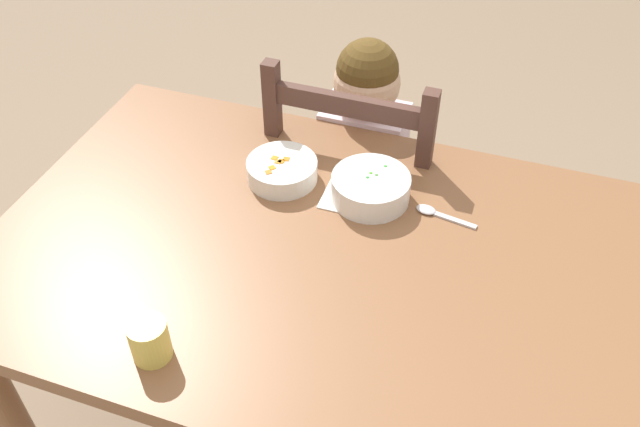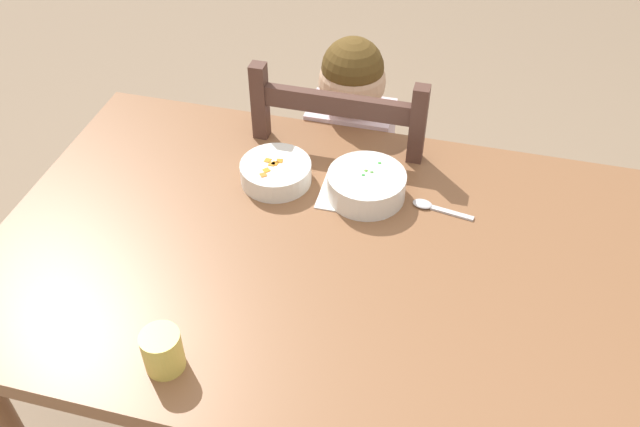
# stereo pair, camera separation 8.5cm
# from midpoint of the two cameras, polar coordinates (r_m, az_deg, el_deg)

# --- Properties ---
(dining_table) EXTENTS (1.40, 0.89, 0.75)m
(dining_table) POSITION_cam_midpoint_polar(r_m,az_deg,el_deg) (1.48, -0.93, -6.11)
(dining_table) COLOR brown
(dining_table) RESTS_ON ground
(dining_chair) EXTENTS (0.42, 0.42, 0.95)m
(dining_chair) POSITION_cam_midpoint_polar(r_m,az_deg,el_deg) (1.97, 0.96, 0.95)
(dining_chair) COLOR #4D3127
(dining_chair) RESTS_ON ground
(child_figure) EXTENTS (0.32, 0.31, 0.96)m
(child_figure) POSITION_cam_midpoint_polar(r_m,az_deg,el_deg) (1.85, 0.99, 4.92)
(child_figure) COLOR silver
(child_figure) RESTS_ON ground
(bowl_of_peas) EXTENTS (0.17, 0.17, 0.06)m
(bowl_of_peas) POSITION_cam_midpoint_polar(r_m,az_deg,el_deg) (1.51, 2.28, 2.38)
(bowl_of_peas) COLOR white
(bowl_of_peas) RESTS_ON dining_table
(bowl_of_carrots) EXTENTS (0.16, 0.16, 0.05)m
(bowl_of_carrots) POSITION_cam_midpoint_polar(r_m,az_deg,el_deg) (1.56, -5.24, 3.43)
(bowl_of_carrots) COLOR white
(bowl_of_carrots) RESTS_ON dining_table
(spoon) EXTENTS (0.14, 0.04, 0.01)m
(spoon) POSITION_cam_midpoint_polar(r_m,az_deg,el_deg) (1.51, 7.66, 0.53)
(spoon) COLOR silver
(spoon) RESTS_ON dining_table
(drinking_cup) EXTENTS (0.07, 0.07, 0.08)m
(drinking_cup) POSITION_cam_midpoint_polar(r_m,az_deg,el_deg) (1.24, -14.91, -11.03)
(drinking_cup) COLOR #E2D15B
(drinking_cup) RESTS_ON dining_table
(paper_napkin) EXTENTS (0.16, 0.14, 0.00)m
(paper_napkin) POSITION_cam_midpoint_polar(r_m,az_deg,el_deg) (1.54, 1.39, 1.67)
(paper_napkin) COLOR white
(paper_napkin) RESTS_ON dining_table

